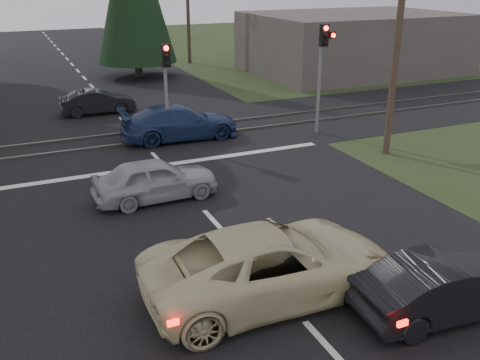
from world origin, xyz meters
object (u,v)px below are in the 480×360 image
dark_hatchback (446,287)px  blue_sedan (180,122)px  utility_pole_near (399,31)px  dark_car_far (98,102)px  cream_coupe (271,264)px  traffic_signal_center (166,77)px  silver_car (155,179)px  traffic_signal_right (323,58)px

dark_hatchback → blue_sedan: blue_sedan is taller
utility_pole_near → dark_car_far: bearing=130.4°
dark_hatchback → dark_car_far: 20.40m
cream_coupe → blue_sedan: size_ratio=1.14×
traffic_signal_center → silver_car: 6.18m
traffic_signal_right → dark_car_far: traffic_signal_right is taller
silver_car → blue_sedan: (2.70, 5.91, 0.06)m
dark_hatchback → silver_car: bearing=28.6°
dark_car_far → cream_coupe: bearing=-177.1°
silver_car → dark_car_far: (0.25, 11.70, -0.06)m
traffic_signal_right → traffic_signal_center: 6.68m
traffic_signal_right → blue_sedan: bearing=164.0°
dark_hatchback → blue_sedan: size_ratio=0.80×
utility_pole_near → silver_car: 10.43m
traffic_signal_right → traffic_signal_center: size_ratio=1.15×
utility_pole_near → dark_car_far: size_ratio=2.45×
cream_coupe → blue_sedan: (1.82, 12.18, -0.07)m
dark_hatchback → blue_sedan: bearing=8.4°
utility_pole_near → blue_sedan: (-6.88, 5.18, -4.00)m
silver_car → traffic_signal_center: bearing=-22.6°
traffic_signal_right → traffic_signal_center: bearing=169.6°
traffic_signal_center → blue_sedan: (0.62, 0.50, -2.08)m
silver_car → blue_sedan: blue_sedan is taller
traffic_signal_right → dark_hatchback: size_ratio=1.18×
cream_coupe → dark_car_far: cream_coupe is taller
traffic_signal_center → blue_sedan: traffic_signal_center is taller
traffic_signal_center → traffic_signal_right: bearing=-10.4°
silver_car → dark_car_far: silver_car is taller
traffic_signal_right → utility_pole_near: (0.95, -3.47, 1.41)m
traffic_signal_center → blue_sedan: bearing=38.7°
traffic_signal_center → cream_coupe: traffic_signal_center is taller
traffic_signal_right → cream_coupe: bearing=-126.5°
dark_hatchback → silver_car: size_ratio=1.02×
traffic_signal_center → dark_hatchback: (1.82, -13.79, -2.15)m
dark_hatchback → blue_sedan: (-1.20, 14.29, 0.07)m
utility_pole_near → cream_coupe: size_ratio=1.57×
utility_pole_near → silver_car: bearing=-175.6°
traffic_signal_right → cream_coupe: (-7.75, -10.47, -2.52)m
utility_pole_near → dark_hatchback: size_ratio=2.25×
blue_sedan → silver_car: bearing=157.4°
dark_hatchback → traffic_signal_right: bearing=-17.0°
traffic_signal_center → blue_sedan: size_ratio=0.82×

